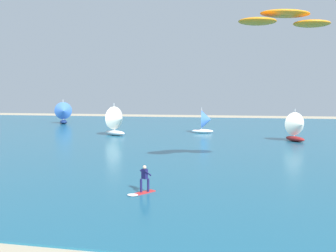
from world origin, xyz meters
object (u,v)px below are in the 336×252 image
object	(u,v)px
kite	(285,19)
sailboat_mid_right	(63,113)
sailboat_outermost	(118,121)
sailboat_near_shore	(206,121)
kitesurfer	(142,183)
sailboat_center_horizon	(298,127)

from	to	relation	value
kite	sailboat_mid_right	size ratio (longest dim) A/B	1.43
sailboat_outermost	sailboat_near_shore	size ratio (longest dim) A/B	1.19
sailboat_outermost	kitesurfer	bearing A→B (deg)	-67.86
kitesurfer	sailboat_outermost	size ratio (longest dim) A/B	0.41
kite	sailboat_center_horizon	world-z (taller)	kite
sailboat_near_shore	sailboat_center_horizon	distance (m)	15.48
kitesurfer	sailboat_mid_right	world-z (taller)	sailboat_mid_right
sailboat_outermost	sailboat_mid_right	bearing A→B (deg)	133.43
sailboat_near_shore	sailboat_center_horizon	world-z (taller)	sailboat_center_horizon
kitesurfer	sailboat_outermost	xyz separation A→B (m)	(-12.83, 31.55, 1.58)
sailboat_center_horizon	sailboat_outermost	bearing A→B (deg)	174.63
sailboat_outermost	sailboat_mid_right	distance (m)	27.55
sailboat_mid_right	sailboat_near_shore	bearing A→B (deg)	-23.57
sailboat_outermost	sailboat_center_horizon	xyz separation A→B (m)	(24.90, -2.34, -0.27)
sailboat_near_shore	sailboat_center_horizon	size ratio (longest dim) A/B	0.96
kitesurfer	sailboat_outermost	bearing A→B (deg)	112.14
sailboat_outermost	sailboat_mid_right	size ratio (longest dim) A/B	0.94
sailboat_center_horizon	sailboat_mid_right	bearing A→B (deg)	152.99
kitesurfer	sailboat_center_horizon	xyz separation A→B (m)	(12.07, 29.21, 1.31)
kite	sailboat_outermost	distance (m)	33.89
sailboat_mid_right	kite	bearing A→B (deg)	-47.95
kite	sailboat_center_horizon	distance (m)	24.47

